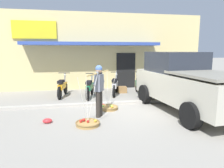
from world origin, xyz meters
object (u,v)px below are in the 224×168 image
plastic_litter_bag (47,121)px  wooden_crate (122,90)px  motorcycle_second_in_row (90,88)px  motorcycle_end_of_row (138,85)px  fruit_vendor (99,87)px  fruit_basket_left_side (108,107)px  parked_truck (186,82)px  motorcycle_nearest_shop (62,87)px  fruit_basket_right_side (88,123)px  motorcycle_third_in_row (115,86)px

plastic_litter_bag → wooden_crate: wooden_crate is taller
motorcycle_second_in_row → motorcycle_end_of_row: 2.44m
motorcycle_end_of_row → wooden_crate: motorcycle_end_of_row is taller
fruit_vendor → fruit_basket_left_side: fruit_vendor is taller
motorcycle_second_in_row → plastic_litter_bag: bearing=-116.4°
wooden_crate → plastic_litter_bag: bearing=-130.0°
fruit_basket_left_side → parked_truck: size_ratio=0.30×
motorcycle_nearest_shop → motorcycle_end_of_row: 3.67m
fruit_basket_right_side → motorcycle_third_in_row: size_ratio=0.83×
parked_truck → wooden_crate: (-1.49, 3.44, -0.87)m
motorcycle_nearest_shop → plastic_litter_bag: motorcycle_nearest_shop is taller
motorcycle_end_of_row → fruit_vendor: bearing=-127.3°
motorcycle_second_in_row → fruit_basket_right_side: bearing=-96.1°
fruit_vendor → fruit_basket_left_side: 1.26m
wooden_crate → motorcycle_nearest_shop: bearing=-173.9°
motorcycle_second_in_row → fruit_vendor: bearing=-88.8°
parked_truck → plastic_litter_bag: (-4.77, -0.47, -0.96)m
fruit_basket_left_side → plastic_litter_bag: (-2.06, -1.07, -0.00)m
motorcycle_third_in_row → motorcycle_end_of_row: (1.16, -0.08, 0.00)m
motorcycle_end_of_row → parked_truck: (0.79, -2.95, 0.58)m
motorcycle_second_in_row → parked_truck: (3.21, -2.67, 0.58)m
fruit_basket_right_side → wooden_crate: size_ratio=3.30×
fruit_basket_left_side → motorcycle_nearest_shop: fruit_basket_left_side is taller
motorcycle_third_in_row → wooden_crate: (0.45, 0.41, -0.29)m
fruit_vendor → parked_truck: size_ratio=0.35×
fruit_basket_right_side → wooden_crate: fruit_basket_right_side is taller
fruit_basket_right_side → plastic_litter_bag: bearing=159.2°
motorcycle_end_of_row → plastic_litter_bag: bearing=-139.4°
motorcycle_end_of_row → wooden_crate: bearing=145.1°
fruit_basket_left_side → fruit_vendor: bearing=-120.0°
fruit_vendor → motorcycle_nearest_shop: 3.57m
plastic_litter_bag → parked_truck: bearing=5.6°
fruit_basket_left_side → motorcycle_end_of_row: bearing=50.5°
fruit_basket_left_side → motorcycle_nearest_shop: bearing=124.8°
motorcycle_second_in_row → wooden_crate: size_ratio=4.05×
motorcycle_second_in_row → parked_truck: size_ratio=0.37×
fruit_vendor → motorcycle_end_of_row: size_ratio=0.94×
fruit_vendor → motorcycle_nearest_shop: bearing=111.7°
fruit_basket_left_side → parked_truck: (2.71, -0.61, 0.96)m
fruit_basket_right_side → parked_truck: bearing=14.3°
motorcycle_third_in_row → plastic_litter_bag: size_ratio=6.28×
fruit_vendor → wooden_crate: (1.66, 3.59, -0.82)m
motorcycle_second_in_row → motorcycle_end_of_row: (2.42, 0.27, 0.00)m
motorcycle_third_in_row → plastic_litter_bag: (-2.82, -3.49, -0.38)m
parked_truck → plastic_litter_bag: parked_truck is taller
fruit_basket_right_side → plastic_litter_bag: size_ratio=5.19×
fruit_basket_right_side → motorcycle_nearest_shop: (-0.86, 4.04, 0.38)m
fruit_basket_right_side → motorcycle_second_in_row: fruit_basket_right_side is taller
motorcycle_second_in_row → motorcycle_end_of_row: size_ratio=0.99×
motorcycle_second_in_row → plastic_litter_bag: (-1.56, -3.14, -0.38)m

